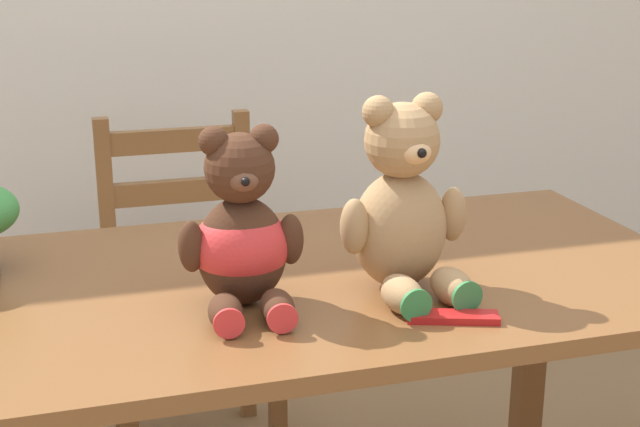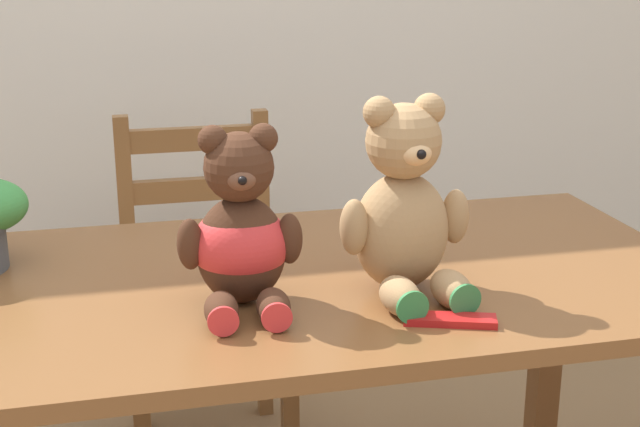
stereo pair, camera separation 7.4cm
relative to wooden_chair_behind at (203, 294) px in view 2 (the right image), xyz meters
name	(u,v)px [view 2 (the right image)]	position (x,y,z in m)	size (l,w,h in m)	color
dining_table	(278,330)	(0.06, -0.71, 0.21)	(1.53, 0.75, 0.76)	brown
wooden_chair_behind	(203,294)	(0.00, 0.00, 0.00)	(0.40, 0.41, 0.90)	brown
teddy_bear_left	(241,235)	(-0.01, -0.81, 0.43)	(0.21, 0.22, 0.30)	#472819
teddy_bear_right	(404,209)	(0.26, -0.82, 0.46)	(0.23, 0.24, 0.33)	tan
chocolate_bar	(450,320)	(0.29, -0.97, 0.32)	(0.14, 0.04, 0.01)	red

